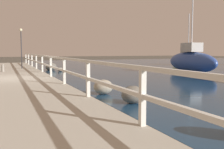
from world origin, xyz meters
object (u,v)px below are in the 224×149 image
Objects in this scene: sailboat_blue at (191,61)px; dock_lamp at (21,41)px; mooring_bollard at (3,68)px; sailboat_yellow at (188,59)px.

dock_lamp is at bearing 159.28° from sailboat_blue.
mooring_bollard is 0.09× the size of sailboat_yellow.
dock_lamp reaches higher than mooring_bollard.
sailboat_blue is (11.21, -5.76, -1.43)m from dock_lamp.
sailboat_yellow is at bearing 14.52° from mooring_bollard.
dock_lamp is at bearing -173.46° from sailboat_yellow.
sailboat_yellow reaches higher than dock_lamp.
sailboat_blue is at bearing -13.56° from mooring_bollard.
sailboat_yellow is at bearing 59.04° from sailboat_blue.
mooring_bollard is 0.16× the size of dock_lamp.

